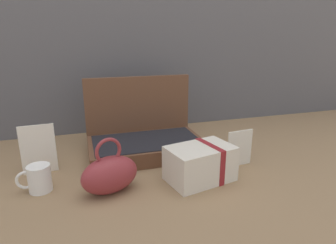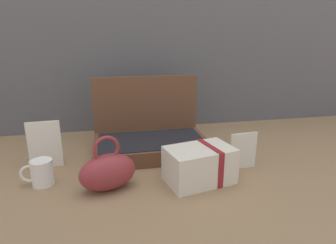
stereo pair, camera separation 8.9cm
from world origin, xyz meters
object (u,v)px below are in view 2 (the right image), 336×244
at_px(open_suitcase, 150,135).
at_px(info_card_left, 243,151).
at_px(teal_pouch_handbag, 108,171).
at_px(poster_card_right, 45,145).
at_px(cream_toiletry_bag, 200,165).
at_px(coffee_mug, 41,173).

height_order(open_suitcase, info_card_left, open_suitcase).
distance_m(teal_pouch_handbag, poster_card_right, 0.31).
relative_size(cream_toiletry_bag, poster_card_right, 1.36).
height_order(teal_pouch_handbag, info_card_left, teal_pouch_handbag).
distance_m(open_suitcase, teal_pouch_handbag, 0.35).
distance_m(coffee_mug, info_card_left, 0.70).
relative_size(open_suitcase, info_card_left, 3.36).
bearing_deg(coffee_mug, info_card_left, -1.38).
distance_m(teal_pouch_handbag, cream_toiletry_bag, 0.30).
relative_size(teal_pouch_handbag, cream_toiletry_bag, 0.83).
distance_m(open_suitcase, info_card_left, 0.39).
height_order(cream_toiletry_bag, coffee_mug, cream_toiletry_bag).
xyz_separation_m(open_suitcase, coffee_mug, (-0.39, -0.23, -0.02)).
bearing_deg(teal_pouch_handbag, poster_card_right, 136.74).
distance_m(cream_toiletry_bag, poster_card_right, 0.57).
height_order(open_suitcase, cream_toiletry_bag, open_suitcase).
xyz_separation_m(teal_pouch_handbag, info_card_left, (0.49, 0.05, 0.01)).
height_order(teal_pouch_handbag, poster_card_right, teal_pouch_handbag).
xyz_separation_m(open_suitcase, cream_toiletry_bag, (0.13, -0.31, -0.01)).
relative_size(teal_pouch_handbag, poster_card_right, 1.13).
bearing_deg(coffee_mug, cream_toiletry_bag, -8.68).
bearing_deg(teal_pouch_handbag, cream_toiletry_bag, -1.31).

